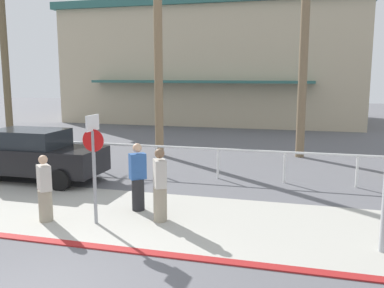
# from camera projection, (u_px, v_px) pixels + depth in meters

# --- Properties ---
(ground_plane) EXTENTS (80.00, 80.00, 0.00)m
(ground_plane) POSITION_uv_depth(u_px,v_px,m) (197.00, 167.00, 15.97)
(ground_plane) COLOR #5B5B60
(sidewalk_strip) EXTENTS (44.00, 4.00, 0.02)m
(sidewalk_strip) POSITION_uv_depth(u_px,v_px,m) (139.00, 216.00, 10.45)
(sidewalk_strip) COLOR #ADAAA0
(sidewalk_strip) RESTS_ON ground
(curb_paint) EXTENTS (44.00, 0.24, 0.03)m
(curb_paint) POSITION_uv_depth(u_px,v_px,m) (101.00, 247.00, 8.54)
(curb_paint) COLOR maroon
(curb_paint) RESTS_ON ground
(building_backdrop) EXTENTS (21.39, 12.39, 8.42)m
(building_backdrop) POSITION_uv_depth(u_px,v_px,m) (217.00, 64.00, 32.69)
(building_backdrop) COLOR #BCAD8E
(building_backdrop) RESTS_ON ground
(rail_fence) EXTENTS (24.17, 0.08, 1.04)m
(rail_fence) POSITION_uv_depth(u_px,v_px,m) (186.00, 152.00, 14.41)
(rail_fence) COLOR white
(rail_fence) RESTS_ON ground
(stop_sign_bike_lane) EXTENTS (0.52, 0.56, 2.56)m
(stop_sign_bike_lane) POSITION_uv_depth(u_px,v_px,m) (94.00, 154.00, 9.65)
(stop_sign_bike_lane) COLOR gray
(stop_sign_bike_lane) RESTS_ON ground
(palm_tree_0) EXTENTS (3.47, 3.05, 8.30)m
(palm_tree_0) POSITION_uv_depth(u_px,v_px,m) (3.00, 15.00, 21.01)
(palm_tree_0) COLOR brown
(palm_tree_0) RESTS_ON ground
(car_black_1) EXTENTS (4.40, 2.02, 1.69)m
(car_black_1) POSITION_uv_depth(u_px,v_px,m) (35.00, 155.00, 13.83)
(car_black_1) COLOR black
(car_black_1) RESTS_ON ground
(pedestrian_0) EXTENTS (0.47, 0.46, 1.61)m
(pedestrian_0) POSITION_uv_depth(u_px,v_px,m) (45.00, 192.00, 9.95)
(pedestrian_0) COLOR gray
(pedestrian_0) RESTS_ON ground
(pedestrian_1) EXTENTS (0.44, 0.48, 1.77)m
(pedestrian_1) POSITION_uv_depth(u_px,v_px,m) (160.00, 188.00, 9.93)
(pedestrian_1) COLOR gray
(pedestrian_1) RESTS_ON ground
(pedestrian_2) EXTENTS (0.47, 0.45, 1.76)m
(pedestrian_2) POSITION_uv_depth(u_px,v_px,m) (138.00, 180.00, 10.74)
(pedestrian_2) COLOR #232326
(pedestrian_2) RESTS_ON ground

